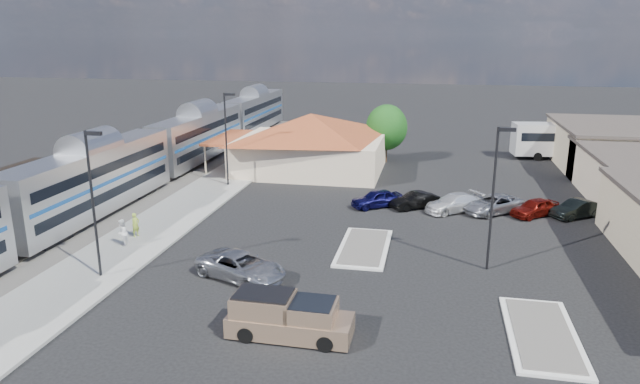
% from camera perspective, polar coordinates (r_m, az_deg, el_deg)
% --- Properties ---
extents(ground, '(280.00, 280.00, 0.00)m').
position_cam_1_polar(ground, '(38.30, -1.94, -6.32)').
color(ground, black).
rests_on(ground, ground).
extents(railbed, '(16.00, 100.00, 0.12)m').
position_cam_1_polar(railbed, '(53.59, -22.26, -1.02)').
color(railbed, '#4C4944').
rests_on(railbed, ground).
extents(platform, '(5.50, 92.00, 0.18)m').
position_cam_1_polar(platform, '(47.52, -14.48, -2.32)').
color(platform, gray).
rests_on(platform, ground).
extents(passenger_train, '(3.00, 104.00, 5.55)m').
position_cam_1_polar(passenger_train, '(48.74, -21.64, 0.91)').
color(passenger_train, silver).
rests_on(passenger_train, ground).
extents(station_depot, '(18.35, 12.24, 6.20)m').
position_cam_1_polar(station_depot, '(60.99, -0.96, 5.01)').
color(station_depot, beige).
rests_on(station_depot, ground).
extents(traffic_island_south, '(3.30, 7.50, 0.21)m').
position_cam_1_polar(traffic_island_south, '(39.45, 4.42, -5.53)').
color(traffic_island_south, silver).
rests_on(traffic_island_south, ground).
extents(traffic_island_north, '(3.30, 7.50, 0.21)m').
position_cam_1_polar(traffic_island_north, '(30.64, 21.33, -13.10)').
color(traffic_island_north, silver).
rests_on(traffic_island_north, ground).
extents(lamp_plat_s, '(1.08, 0.25, 9.00)m').
position_cam_1_polar(lamp_plat_s, '(35.56, -21.73, -0.10)').
color(lamp_plat_s, black).
rests_on(lamp_plat_s, ground).
extents(lamp_plat_n, '(1.08, 0.25, 9.00)m').
position_cam_1_polar(lamp_plat_n, '(54.83, -9.31, 5.96)').
color(lamp_plat_n, black).
rests_on(lamp_plat_n, ground).
extents(lamp_lot, '(1.08, 0.25, 9.00)m').
position_cam_1_polar(lamp_lot, '(35.91, 17.12, 0.47)').
color(lamp_lot, black).
rests_on(lamp_lot, ground).
extents(tree_depot, '(4.71, 4.71, 6.63)m').
position_cam_1_polar(tree_depot, '(65.60, 6.67, 6.44)').
color(tree_depot, '#382314').
rests_on(tree_depot, ground).
extents(pickup_truck, '(6.06, 2.34, 2.08)m').
position_cam_1_polar(pickup_truck, '(28.26, -3.00, -12.45)').
color(pickup_truck, tan).
rests_on(pickup_truck, ground).
extents(suv, '(6.35, 4.71, 1.60)m').
position_cam_1_polar(suv, '(34.78, -7.88, -7.37)').
color(suv, '#A9ABB1').
rests_on(suv, ground).
extents(coach_bus, '(13.25, 4.50, 4.17)m').
position_cam_1_polar(coach_bus, '(73.27, 23.70, 4.90)').
color(coach_bus, silver).
rests_on(coach_bus, ground).
extents(person_a, '(0.62, 0.74, 1.74)m').
position_cam_1_polar(person_a, '(42.99, -17.97, -3.14)').
color(person_a, '#A0BD3B').
rests_on(person_a, platform).
extents(person_b, '(0.86, 1.02, 1.88)m').
position_cam_1_polar(person_b, '(41.37, -19.18, -3.87)').
color(person_b, white).
rests_on(person_b, platform).
extents(parked_car_a, '(4.66, 3.87, 1.50)m').
position_cam_1_polar(parked_car_a, '(48.64, 5.69, -0.67)').
color(parked_car_a, '#0E0D44').
rests_on(parked_car_a, ground).
extents(parked_car_b, '(4.24, 3.61, 1.37)m').
position_cam_1_polar(parked_car_b, '(48.76, 9.47, -0.84)').
color(parked_car_b, black).
rests_on(parked_car_b, ground).
extents(parked_car_c, '(5.37, 4.75, 1.49)m').
position_cam_1_polar(parked_car_c, '(48.48, 13.24, -1.07)').
color(parked_car_c, white).
rests_on(parked_car_c, ground).
extents(parked_car_d, '(5.76, 5.29, 1.50)m').
position_cam_1_polar(parked_car_d, '(49.00, 16.97, -1.17)').
color(parked_car_d, '#93959B').
rests_on(parked_car_d, ground).
extents(parked_car_e, '(4.43, 4.08, 1.47)m').
position_cam_1_polar(parked_car_e, '(49.15, 20.70, -1.47)').
color(parked_car_e, maroon).
rests_on(parked_car_e, ground).
extents(parked_car_f, '(4.44, 3.81, 1.44)m').
position_cam_1_polar(parked_car_f, '(50.08, 24.26, -1.56)').
color(parked_car_f, black).
rests_on(parked_car_f, ground).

